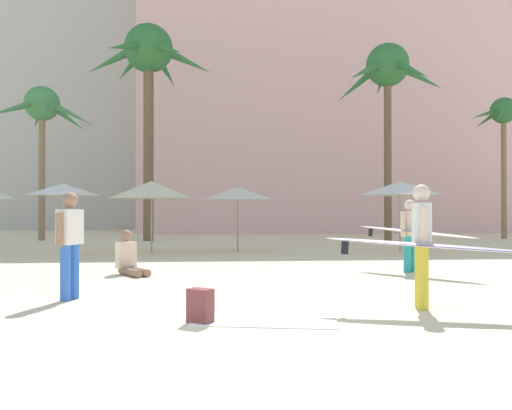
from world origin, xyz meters
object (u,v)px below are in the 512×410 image
Objects in this scene: cafe_umbrella_0 at (63,189)px; cafe_umbrella_3 at (238,193)px; cafe_umbrella_1 at (400,188)px; palm_tree_right at (504,120)px; cafe_umbrella_2 at (152,190)px; person_far_right at (412,232)px; backpack at (201,306)px; person_mid_left at (70,241)px; person_mid_right at (425,242)px; palm_tree_far_left at (387,75)px; palm_tree_center at (42,112)px; person_near_right at (129,259)px; beach_towel at (265,320)px; palm_tree_left at (148,62)px.

cafe_umbrella_0 is 5.45m from cafe_umbrella_3.
palm_tree_right is at bearing 42.37° from cafe_umbrella_1.
person_far_right is (6.29, -5.59, -1.12)m from cafe_umbrella_2.
person_far_right is at bearing -8.59° from backpack.
palm_tree_right is 22.55m from backpack.
person_mid_left is at bearing -102.12° from person_far_right.
cafe_umbrella_2 is at bearing 130.74° from person_mid_right.
palm_tree_far_left is 3.99× the size of cafe_umbrella_0.
cafe_umbrella_1 is at bearing -27.94° from palm_tree_center.
cafe_umbrella_0 reaches higher than person_mid_left.
cafe_umbrella_1 is 9.69m from person_near_right.
cafe_umbrella_1 is 0.97× the size of person_mid_right.
palm_tree_far_left is at bearing 106.26° from person_near_right.
cafe_umbrella_1 is (10.68, 0.28, 0.08)m from cafe_umbrella_0.
person_mid_right is (-4.70, -15.42, -6.37)m from palm_tree_far_left.
cafe_umbrella_2 is at bearing 104.32° from beach_towel.
beach_towel is 4.24× the size of backpack.
palm_tree_left reaches higher than backpack.
person_mid_right is 1.70× the size of person_mid_left.
palm_tree_center is at bearing 171.38° from person_near_right.
cafe_umbrella_3 is 2.50× the size of person_near_right.
person_near_right reaches higher than backpack.
beach_towel is 0.64× the size of person_mid_right.
palm_tree_right is 20.17m from person_mid_right.
palm_tree_left is 16.55m from person_mid_left.
cafe_umbrella_2 is 10.91m from person_mid_right.
person_mid_right is (2.27, 0.52, 0.93)m from beach_towel.
person_near_right is (-9.40, -11.13, -6.98)m from palm_tree_far_left.
palm_tree_center is at bearing 112.08° from cafe_umbrella_0.
palm_tree_right reaches higher than cafe_umbrella_2.
person_far_right is (8.92, -5.27, -1.11)m from cafe_umbrella_0.
palm_tree_far_left is 14.62m from cafe_umbrella_0.
palm_tree_far_left is at bearing 30.83° from cafe_umbrella_2.
cafe_umbrella_2 is 10.74m from beach_towel.
backpack is (-13.72, -17.08, -5.36)m from palm_tree_right.
palm_tree_left is 22.70× the size of backpack.
cafe_umbrella_0 is at bearing 117.90° from beach_towel.
palm_tree_far_left is at bearing 9.09° from backpack.
cafe_umbrella_2 is (-9.58, -5.72, -5.30)m from palm_tree_far_left.
cafe_umbrella_0 is at bearing -104.15° from palm_tree_left.
palm_tree_left is 12.52m from cafe_umbrella_1.
palm_tree_left reaches higher than beach_towel.
beach_towel is at bearing -50.01° from backpack.
person_near_right is at bearing -127.77° from person_far_right.
person_far_right is (-3.29, -11.31, -6.42)m from palm_tree_far_left.
palm_tree_right reaches higher than cafe_umbrella_3.
palm_tree_left is at bearing 75.85° from cafe_umbrella_0.
palm_tree_left is 3.52× the size of cafe_umbrella_1.
palm_tree_right reaches higher than person_mid_right.
palm_tree_center is 2.76× the size of cafe_umbrella_3.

